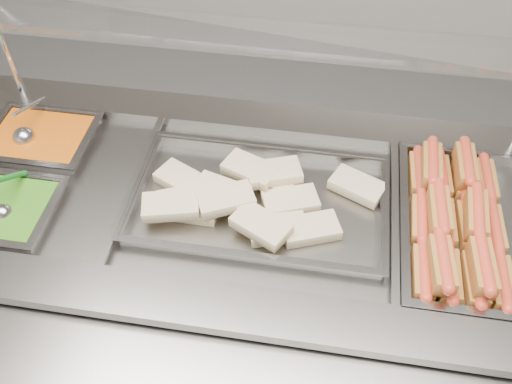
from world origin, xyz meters
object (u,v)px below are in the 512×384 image
(pan_hotdogs, at_px, (465,233))
(ladle, at_px, (25,136))
(serving_spoon, at_px, (4,207))
(pan_wraps, at_px, (260,204))
(steam_counter, at_px, (241,285))
(sneeze_guard, at_px, (250,37))

(pan_hotdogs, relative_size, ladle, 2.95)
(pan_hotdogs, height_order, serving_spoon, serving_spoon)
(pan_wraps, relative_size, ladle, 3.64)
(pan_hotdogs, bearing_deg, steam_counter, -172.48)
(sneeze_guard, xyz_separation_m, serving_spoon, (-0.53, -0.42, -0.33))
(ladle, relative_size, serving_spoon, 1.13)
(sneeze_guard, bearing_deg, steam_counter, -82.47)
(serving_spoon, bearing_deg, sneeze_guard, 38.45)
(ladle, xyz_separation_m, serving_spoon, (0.10, -0.25, 0.00))
(steam_counter, bearing_deg, ladle, 176.73)
(sneeze_guard, relative_size, ladle, 8.38)
(steam_counter, relative_size, ladle, 9.87)
(serving_spoon, bearing_deg, pan_wraps, 20.04)
(steam_counter, height_order, pan_wraps, pan_wraps)
(pan_wraps, bearing_deg, sneeze_guard, 112.87)
(sneeze_guard, bearing_deg, ladle, -165.16)
(steam_counter, bearing_deg, pan_wraps, 7.52)
(sneeze_guard, height_order, serving_spoon, sneeze_guard)
(pan_hotdogs, bearing_deg, pan_wraps, -172.48)
(steam_counter, distance_m, ladle, 0.79)
(steam_counter, distance_m, pan_hotdogs, 0.70)
(ladle, bearing_deg, steam_counter, -3.27)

